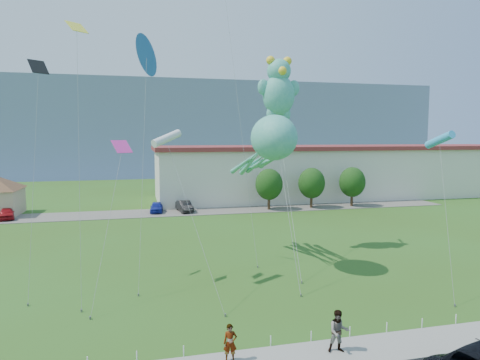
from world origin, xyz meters
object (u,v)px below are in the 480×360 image
parked_car_blue (157,207)px  parked_car_red (7,213)px  pedestrian_left (230,343)px  teddy_bear_kite (279,90)px  warehouse (345,171)px  parked_car_black (184,206)px  octopus_kite (269,147)px  pedestrian_right (339,331)px

parked_car_blue → parked_car_red: bearing=-173.3°
pedestrian_left → parked_car_red: pedestrian_left is taller
teddy_bear_kite → warehouse: bearing=54.1°
parked_car_black → teddy_bear_kite: teddy_bear_kite is taller
teddy_bear_kite → parked_car_black: bearing=105.5°
warehouse → parked_car_blue: bearing=-164.3°
parked_car_blue → teddy_bear_kite: bearing=-61.2°
pedestrian_left → octopus_kite: octopus_kite is taller
pedestrian_right → octopus_kite: bearing=98.6°
warehouse → pedestrian_right: warehouse is taller
parked_car_black → warehouse: bearing=10.6°
pedestrian_right → octopus_kite: octopus_kite is taller
warehouse → pedestrian_right: bearing=-117.5°
warehouse → parked_car_red: bearing=-169.3°
pedestrian_right → parked_car_blue: size_ratio=0.50×
pedestrian_left → octopus_kite: 15.74m
parked_car_red → parked_car_blue: bearing=-10.6°
pedestrian_left → parked_car_red: 41.65m
pedestrian_right → parked_car_red: 44.35m
teddy_bear_kite → pedestrian_left: bearing=-114.8°
parked_car_red → teddy_bear_kite: size_ratio=0.25×
pedestrian_left → octopus_kite: bearing=75.0°
pedestrian_left → parked_car_blue: pedestrian_left is taller
parked_car_blue → octopus_kite: (6.95, -25.38, 8.18)m
pedestrian_left → warehouse: bearing=67.0°
parked_car_red → pedestrian_right: bearing=-70.4°
pedestrian_right → parked_car_black: size_ratio=0.45×
warehouse → teddy_bear_kite: 37.53m
pedestrian_right → parked_car_black: bearing=106.1°
parked_car_black → pedestrian_right: bearing=-93.6°
teddy_bear_kite → pedestrian_right: bearing=-99.7°
pedestrian_left → pedestrian_right: (4.82, -0.39, 0.15)m
warehouse → pedestrian_left: 54.80m
warehouse → octopus_kite: 41.58m
pedestrian_right → parked_car_red: size_ratio=0.47×
pedestrian_right → octopus_kite: size_ratio=0.16×
pedestrian_left → octopus_kite: (5.57, 12.37, 7.99)m
warehouse → octopus_kite: octopus_kite is taller
warehouse → parked_car_red: (-47.71, -9.02, -3.38)m
parked_car_black → teddy_bear_kite: size_ratio=0.26×
pedestrian_right → teddy_bear_kite: (2.96, 17.26, 12.39)m
pedestrian_left → parked_car_blue: size_ratio=0.42×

